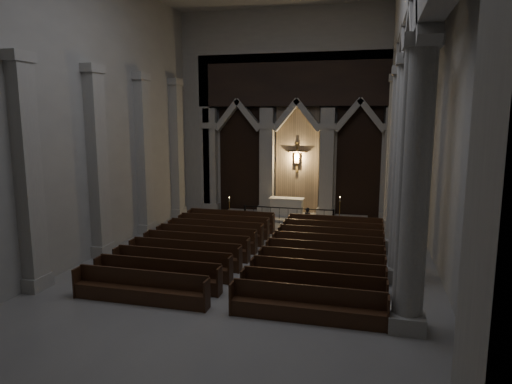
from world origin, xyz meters
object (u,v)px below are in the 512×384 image
Objects in this scene: candle_stand_left at (230,214)px; altar_rail at (288,213)px; pews at (258,255)px; altar at (287,206)px; candle_stand_right at (339,217)px; worshipper at (307,220)px.

altar_rail is at bearing -2.21° from candle_stand_left.
candle_stand_left reaches higher than pews.
altar is 3.31m from candle_stand_right.
candle_stand_right is 8.06m from pews.
candle_stand_left reaches higher than worshipper.
candle_stand_right is at bearing 6.19° from candle_stand_left.
candle_stand_right is 1.25× the size of worshipper.
altar is at bearing 92.77° from pews.
worshipper is (-1.51, -2.00, 0.20)m from candle_stand_right.
altar is 1.29× the size of candle_stand_right.
pews is 5.72m from worshipper.
worshipper is (4.66, -1.33, 0.25)m from candle_stand_left.
pews is at bearing -109.87° from candle_stand_right.
candle_stand_right reaches higher than pews.
pews is (0.00, -6.78, -0.32)m from altar_rail.
worshipper is (1.23, 5.58, 0.29)m from pews.
altar_rail is at bearing 90.00° from pews.
candle_stand_right is 2.51m from worshipper.
worshipper is at bearing -15.92° from candle_stand_left.
candle_stand_left is at bearing -173.81° from candle_stand_right.
pews is at bearing -63.59° from candle_stand_left.
pews is (3.43, -6.91, -0.03)m from candle_stand_left.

